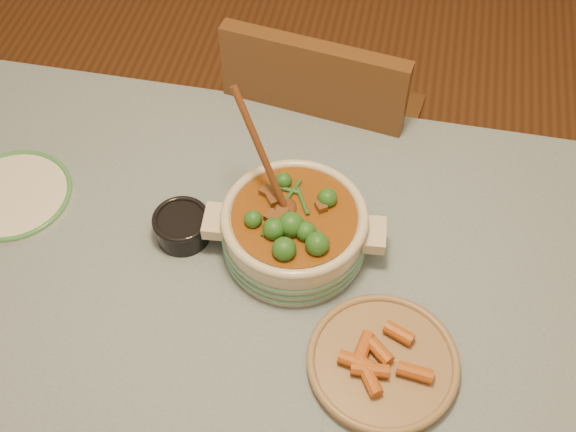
% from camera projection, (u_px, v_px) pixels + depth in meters
% --- Properties ---
extents(floor, '(4.50, 4.50, 0.00)m').
position_uv_depth(floor, '(246.00, 424.00, 2.05)').
color(floor, '#4F2916').
rests_on(floor, ground).
extents(dining_table, '(1.68, 1.08, 0.76)m').
position_uv_depth(dining_table, '(231.00, 306.00, 1.52)').
color(dining_table, brown).
rests_on(dining_table, floor).
extents(stew_casserole, '(0.37, 0.31, 0.35)m').
position_uv_depth(stew_casserole, '(294.00, 227.00, 1.44)').
color(stew_casserole, beige).
rests_on(stew_casserole, dining_table).
extents(white_plate, '(0.32, 0.32, 0.02)m').
position_uv_depth(white_plate, '(14.00, 196.00, 1.57)').
color(white_plate, white).
rests_on(white_plate, dining_table).
extents(condiment_bowl, '(0.12, 0.12, 0.06)m').
position_uv_depth(condiment_bowl, '(182.00, 225.00, 1.49)').
color(condiment_bowl, black).
rests_on(condiment_bowl, dining_table).
extents(fried_plate, '(0.36, 0.36, 0.05)m').
position_uv_depth(fried_plate, '(383.00, 361.00, 1.33)').
color(fried_plate, '#987B54').
rests_on(fried_plate, dining_table).
extents(chair_far, '(0.51, 0.51, 0.96)m').
position_uv_depth(chair_far, '(323.00, 138.00, 1.99)').
color(chair_far, '#523519').
rests_on(chair_far, floor).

